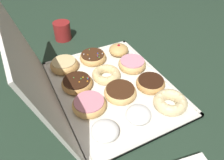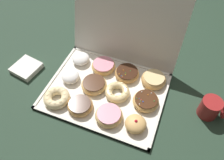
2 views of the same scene
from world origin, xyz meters
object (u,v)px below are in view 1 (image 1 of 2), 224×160
at_px(glazed_ring_donut_11, 64,65).
at_px(coffee_mug, 62,30).
at_px(cruller_donut_0, 170,102).
at_px(sprinkle_donut_7, 93,57).
at_px(jelly_filled_donut_3, 119,50).
at_px(pink_frosted_donut_9, 89,104).
at_px(chocolate_frosted_donut_1, 151,83).
at_px(cruller_donut_6, 105,75).
at_px(powdered_filled_donut_8, 105,131).
at_px(sprinkle_donut_10, 77,83).
at_px(pink_frosted_donut_2, 132,64).
at_px(chocolate_frosted_donut_5, 119,92).
at_px(donut_box, 113,87).
at_px(powdered_filled_donut_4, 138,115).

relative_size(glazed_ring_donut_11, coffee_mug, 1.12).
height_order(cruller_donut_0, sprinkle_donut_7, same).
relative_size(jelly_filled_donut_3, pink_frosted_donut_9, 0.75).
bearing_deg(chocolate_frosted_donut_1, jelly_filled_donut_3, 0.19).
relative_size(cruller_donut_6, powdered_filled_donut_8, 1.31).
height_order(sprinkle_donut_7, sprinkle_donut_10, sprinkle_donut_7).
distance_m(powdered_filled_donut_8, pink_frosted_donut_9, 0.12).
distance_m(cruller_donut_0, pink_frosted_donut_9, 0.28).
relative_size(jelly_filled_donut_3, sprinkle_donut_10, 0.75).
distance_m(cruller_donut_0, pink_frosted_donut_2, 0.25).
xyz_separation_m(jelly_filled_donut_3, sprinkle_donut_10, (-0.12, 0.24, -0.01)).
distance_m(jelly_filled_donut_3, chocolate_frosted_donut_5, 0.27).
height_order(pink_frosted_donut_2, pink_frosted_donut_9, pink_frosted_donut_2).
distance_m(donut_box, glazed_ring_donut_11, 0.23).
xyz_separation_m(powdered_filled_donut_4, pink_frosted_donut_9, (0.12, 0.12, -0.00)).
height_order(chocolate_frosted_donut_1, powdered_filled_donut_8, powdered_filled_donut_8).
bearing_deg(powdered_filled_donut_4, chocolate_frosted_donut_5, 1.14).
bearing_deg(cruller_donut_0, pink_frosted_donut_2, 0.52).
bearing_deg(sprinkle_donut_10, chocolate_frosted_donut_1, -117.51).
height_order(powdered_filled_donut_8, coffee_mug, coffee_mug).
relative_size(powdered_filled_donut_4, pink_frosted_donut_9, 0.71).
bearing_deg(powdered_filled_donut_8, jelly_filled_donut_3, -33.88).
relative_size(cruller_donut_0, jelly_filled_donut_3, 1.32).
height_order(powdered_filled_donut_4, sprinkle_donut_10, powdered_filled_donut_4).
height_order(pink_frosted_donut_2, sprinkle_donut_7, sprinkle_donut_7).
relative_size(donut_box, pink_frosted_donut_9, 4.55).
bearing_deg(jelly_filled_donut_3, pink_frosted_donut_2, -179.53).
distance_m(cruller_donut_6, pink_frosted_donut_9, 0.17).
bearing_deg(pink_frosted_donut_9, coffee_mug, -7.67).
distance_m(sprinkle_donut_10, coffee_mug, 0.40).
xyz_separation_m(chocolate_frosted_donut_5, sprinkle_donut_10, (0.12, 0.12, -0.00)).
relative_size(cruller_donut_0, chocolate_frosted_donut_1, 1.05).
bearing_deg(pink_frosted_donut_2, donut_box, 117.88).
xyz_separation_m(pink_frosted_donut_2, pink_frosted_donut_9, (-0.13, 0.25, -0.00)).
bearing_deg(powdered_filled_donut_8, cruller_donut_0, -88.71).
distance_m(powdered_filled_donut_8, coffee_mug, 0.64).
height_order(pink_frosted_donut_2, coffee_mug, coffee_mug).
distance_m(pink_frosted_donut_2, sprinkle_donut_7, 0.18).
bearing_deg(chocolate_frosted_donut_5, powdered_filled_donut_8, 137.38).
bearing_deg(chocolate_frosted_donut_1, cruller_donut_6, 46.28).
bearing_deg(chocolate_frosted_donut_5, coffee_mug, 5.41).
xyz_separation_m(sprinkle_donut_7, powdered_filled_donut_8, (-0.38, 0.12, 0.00)).
bearing_deg(pink_frosted_donut_2, jelly_filled_donut_3, 0.47).
relative_size(cruller_donut_6, sprinkle_donut_10, 0.96).
bearing_deg(powdered_filled_donut_4, glazed_ring_donut_11, 18.81).
bearing_deg(powdered_filled_donut_8, sprinkle_donut_10, -0.52).
bearing_deg(jelly_filled_donut_3, donut_box, 145.65).
distance_m(pink_frosted_donut_2, sprinkle_donut_10, 0.25).
xyz_separation_m(chocolate_frosted_donut_1, sprinkle_donut_7, (0.26, 0.12, 0.00)).
bearing_deg(glazed_ring_donut_11, coffee_mug, -16.04).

